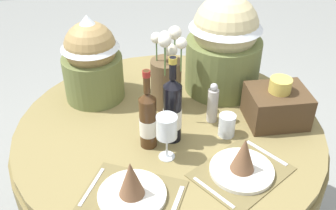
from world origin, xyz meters
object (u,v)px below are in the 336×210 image
object	(u,v)px
place_setting_left	(132,188)
wine_bottle_centre	(148,119)
gift_tub_back_right	(225,37)
place_setting_right	(243,163)
wine_bottle_left	(173,110)
pepper_mill	(213,104)
tumbler_near_left	(227,125)
wine_glass_left	(167,128)
flower_vase	(166,77)
gift_tub_back_left	(91,56)
dining_table	(169,148)
woven_basket_side_right	(277,105)

from	to	relation	value
place_setting_left	wine_bottle_centre	xyz separation A→B (m)	(0.08, 0.28, 0.08)
gift_tub_back_right	place_setting_right	bearing A→B (deg)	-96.66
gift_tub_back_right	wine_bottle_left	bearing A→B (deg)	-128.82
wine_bottle_centre	pepper_mill	bearing A→B (deg)	23.95
tumbler_near_left	pepper_mill	xyz separation A→B (m)	(-0.04, 0.11, 0.04)
wine_glass_left	pepper_mill	bearing A→B (deg)	42.99
flower_vase	tumbler_near_left	size ratio (longest dim) A/B	4.21
gift_tub_back_left	wine_glass_left	bearing A→B (deg)	-59.74
wine_bottle_centre	gift_tub_back_right	size ratio (longest dim) A/B	0.67
wine_glass_left	tumbler_near_left	world-z (taller)	wine_glass_left
wine_bottle_left	pepper_mill	world-z (taller)	wine_bottle_left
dining_table	wine_glass_left	distance (m)	0.35
place_setting_right	woven_basket_side_right	size ratio (longest dim) A/B	1.71
flower_vase	wine_bottle_left	distance (m)	0.25
tumbler_near_left	pepper_mill	bearing A→B (deg)	109.32
wine_bottle_centre	gift_tub_back_left	bearing A→B (deg)	118.76
woven_basket_side_right	gift_tub_back_left	bearing A→B (deg)	158.69
wine_glass_left	gift_tub_back_right	xyz separation A→B (m)	(0.33, 0.48, 0.13)
dining_table	wine_bottle_centre	distance (m)	0.31
wine_bottle_centre	tumbler_near_left	world-z (taller)	wine_bottle_centre
tumbler_near_left	place_setting_left	bearing A→B (deg)	-144.24
place_setting_left	wine_bottle_centre	distance (m)	0.30
place_setting_right	wine_glass_left	distance (m)	0.31
place_setting_left	flower_vase	xyz separation A→B (m)	(0.19, 0.55, 0.11)
woven_basket_side_right	flower_vase	bearing A→B (deg)	158.44
place_setting_right	pepper_mill	bearing A→B (deg)	96.15
pepper_mill	wine_glass_left	bearing A→B (deg)	-137.01
woven_basket_side_right	wine_glass_left	bearing A→B (deg)	-160.70
tumbler_near_left	wine_bottle_left	bearing A→B (deg)	178.80
wine_bottle_centre	wine_glass_left	xyz separation A→B (m)	(0.06, -0.08, 0.02)
gift_tub_back_left	place_setting_left	bearing A→B (deg)	-78.71
wine_bottle_left	pepper_mill	distance (m)	0.22
wine_bottle_left	gift_tub_back_left	bearing A→B (deg)	130.87
wine_glass_left	wine_bottle_left	bearing A→B (deg)	69.89
place_setting_left	wine_glass_left	xyz separation A→B (m)	(0.15, 0.19, 0.10)
flower_vase	tumbler_near_left	distance (m)	0.35
pepper_mill	gift_tub_back_right	world-z (taller)	gift_tub_back_right
place_setting_right	wine_glass_left	world-z (taller)	wine_glass_left
pepper_mill	dining_table	bearing A→B (deg)	-178.26
place_setting_left	gift_tub_back_right	world-z (taller)	gift_tub_back_right
tumbler_near_left	gift_tub_back_left	xyz separation A→B (m)	(-0.55, 0.38, 0.17)
place_setting_left	woven_basket_side_right	world-z (taller)	woven_basket_side_right
dining_table	tumbler_near_left	world-z (taller)	tumbler_near_left
dining_table	place_setting_left	bearing A→B (deg)	-114.81
dining_table	flower_vase	world-z (taller)	flower_vase
place_setting_right	pepper_mill	size ratio (longest dim) A/B	2.26
gift_tub_back_left	woven_basket_side_right	distance (m)	0.85
place_setting_right	tumbler_near_left	bearing A→B (deg)	89.67
place_setting_left	woven_basket_side_right	size ratio (longest dim) A/B	1.67
dining_table	gift_tub_back_right	distance (m)	0.57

